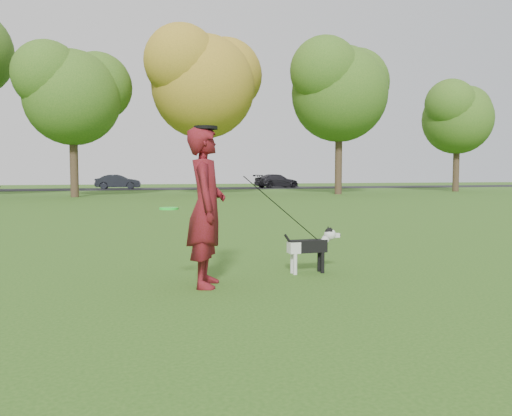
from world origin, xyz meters
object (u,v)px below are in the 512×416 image
object	(u,v)px
car_mid	(118,182)
car_right	(277,181)
dog	(312,245)
man	(206,207)

from	to	relation	value
car_mid	car_right	world-z (taller)	car_right
dog	car_right	xyz separation A→B (m)	(12.72, 39.56, 0.27)
man	dog	xyz separation A→B (m)	(1.60, 0.40, -0.60)
dog	car_right	world-z (taller)	car_right
man	car_right	world-z (taller)	man
man	car_right	size ratio (longest dim) A/B	0.45
man	car_mid	xyz separation A→B (m)	(-0.60, 39.97, -0.34)
man	dog	bearing A→B (deg)	-60.75
dog	man	bearing A→B (deg)	-165.88
dog	car_right	bearing A→B (deg)	72.18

